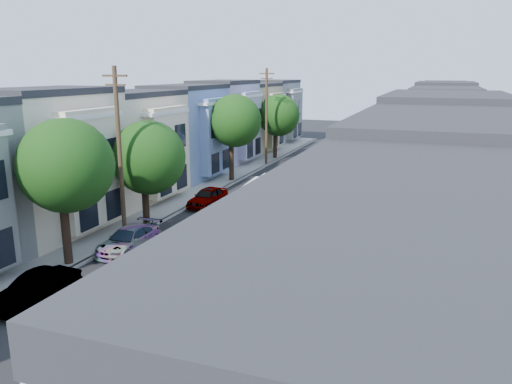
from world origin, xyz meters
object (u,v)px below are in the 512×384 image
at_px(tree_c, 147,158).
at_px(parked_right_a, 209,377).
at_px(parked_right_c, 356,186).
at_px(tree_far_r, 396,133).
at_px(utility_pole_near, 120,155).
at_px(parked_right_b, 274,291).
at_px(tree_b, 65,166).
at_px(parked_left_d, 208,197).
at_px(parked_right_d, 371,165).
at_px(tree_d, 234,121).
at_px(fedex_truck, 270,204).
at_px(parked_left_b, 37,289).
at_px(utility_pole_far, 266,117).
at_px(lead_sedan, 324,190).
at_px(tree_e, 278,116).
at_px(parked_left_c, 129,240).

relative_size(tree_c, parked_right_a, 1.34).
bearing_deg(parked_right_a, parked_right_c, 85.18).
xyz_separation_m(tree_c, tree_far_r, (13.20, 24.56, -0.69)).
relative_size(utility_pole_near, parked_right_b, 2.25).
bearing_deg(parked_right_a, tree_b, 142.29).
height_order(parked_left_d, parked_right_b, parked_right_b).
relative_size(utility_pole_near, parked_right_d, 2.14).
height_order(tree_b, tree_d, tree_d).
relative_size(fedex_truck, parked_left_b, 1.70).
bearing_deg(utility_pole_far, parked_left_b, -87.68).
distance_m(tree_far_r, parked_left_b, 37.98).
distance_m(tree_far_r, lead_sedan, 14.23).
xyz_separation_m(tree_far_r, parked_right_b, (-1.99, -32.76, -3.08)).
height_order(tree_c, parked_right_a, tree_c).
bearing_deg(tree_c, parked_left_d, 76.17).
bearing_deg(lead_sedan, tree_c, -131.57).
relative_size(tree_b, lead_sedan, 2.02).
bearing_deg(lead_sedan, tree_e, 116.52).
height_order(lead_sedan, parked_left_d, parked_left_d).
relative_size(utility_pole_far, parked_right_d, 2.14).
bearing_deg(fedex_truck, parked_right_b, -74.86).
bearing_deg(tree_far_r, parked_right_b, -93.48).
height_order(tree_b, parked_left_c, tree_b).
height_order(parked_left_d, parked_right_d, parked_right_d).
distance_m(tree_e, parked_left_b, 38.80).
distance_m(tree_b, fedex_truck, 12.30).
distance_m(parked_left_c, parked_right_a, 14.13).
relative_size(tree_e, parked_right_d, 1.57).
bearing_deg(utility_pole_near, parked_left_b, -80.70).
distance_m(tree_far_r, parked_right_b, 32.97).
height_order(parked_left_b, parked_left_c, parked_left_c).
distance_m(tree_d, parked_left_b, 26.21).
height_order(tree_e, fedex_truck, tree_e).
distance_m(utility_pole_far, fedex_truck, 23.24).
relative_size(tree_b, parked_right_a, 1.49).
relative_size(tree_c, tree_e, 0.94).
distance_m(tree_e, lead_sedan, 18.67).
distance_m(tree_e, utility_pole_near, 29.98).
distance_m(utility_pole_near, lead_sedan, 17.41).
height_order(tree_b, parked_left_d, tree_b).
distance_m(lead_sedan, parked_right_c, 2.86).
bearing_deg(parked_left_b, tree_c, 101.86).
bearing_deg(lead_sedan, parked_left_b, -111.61).
xyz_separation_m(tree_c, parked_right_d, (11.20, 22.63, -3.75)).
xyz_separation_m(parked_left_b, parked_right_b, (9.80, 3.20, 0.08)).
bearing_deg(tree_e, utility_pole_near, -90.00).
distance_m(tree_c, parked_left_d, 6.99).
relative_size(tree_b, fedex_truck, 1.14).
relative_size(lead_sedan, parked_right_c, 0.70).
xyz_separation_m(parked_left_c, parked_right_b, (9.80, -3.72, 0.08)).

